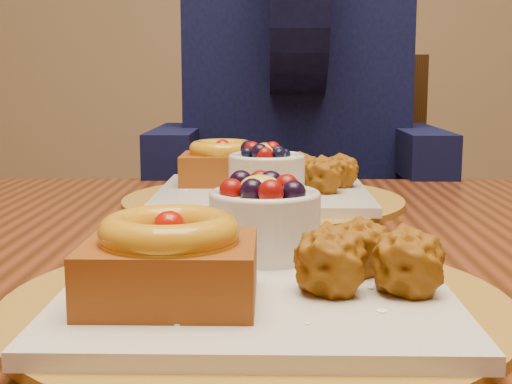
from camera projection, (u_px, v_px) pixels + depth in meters
dining_table at (261, 311)px, 0.76m from camera, size 1.60×0.90×0.76m
place_setting_near at (253, 270)px, 0.54m from camera, size 0.38×0.38×0.09m
place_setting_far at (261, 184)px, 0.96m from camera, size 0.38×0.38×0.09m
chair_far at (325, 250)px, 1.60m from camera, size 0.49×0.49×0.97m
diner at (296, 80)px, 1.41m from camera, size 0.53×0.50×0.86m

